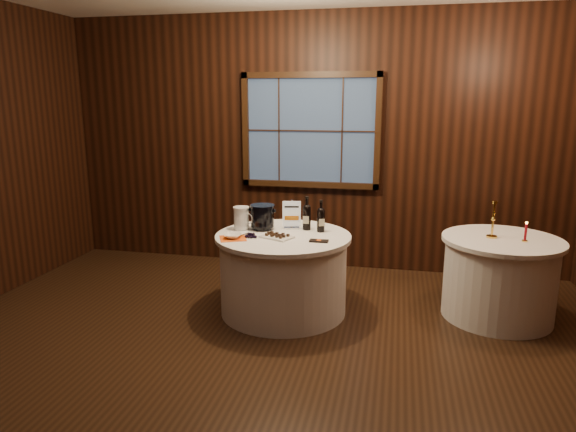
% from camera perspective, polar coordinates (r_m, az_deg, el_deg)
% --- Properties ---
extents(ground, '(6.00, 6.00, 0.00)m').
position_cam_1_polar(ground, '(4.21, -3.61, -15.78)').
color(ground, black).
rests_on(ground, ground).
extents(back_wall, '(6.00, 0.10, 3.00)m').
position_cam_1_polar(back_wall, '(6.14, 2.52, 8.47)').
color(back_wall, black).
rests_on(back_wall, ground).
extents(main_table, '(1.28, 1.28, 0.77)m').
position_cam_1_polar(main_table, '(4.94, -0.53, -6.37)').
color(main_table, white).
rests_on(main_table, ground).
extents(side_table, '(1.08, 1.08, 0.77)m').
position_cam_1_polar(side_table, '(5.21, 22.40, -6.35)').
color(side_table, white).
rests_on(side_table, ground).
extents(sign_stand, '(0.18, 0.11, 0.29)m').
position_cam_1_polar(sign_stand, '(5.03, 0.39, -0.32)').
color(sign_stand, silver).
rests_on(sign_stand, main_table).
extents(port_bottle_left, '(0.08, 0.08, 0.33)m').
position_cam_1_polar(port_bottle_left, '(4.98, 2.10, 0.08)').
color(port_bottle_left, black).
rests_on(port_bottle_left, main_table).
extents(port_bottle_right, '(0.07, 0.09, 0.31)m').
position_cam_1_polar(port_bottle_right, '(4.91, 3.67, -0.23)').
color(port_bottle_right, black).
rests_on(port_bottle_right, main_table).
extents(ice_bucket, '(0.24, 0.24, 0.25)m').
position_cam_1_polar(ice_bucket, '(4.99, -2.87, -0.06)').
color(ice_bucket, black).
rests_on(ice_bucket, main_table).
extents(chocolate_plate, '(0.34, 0.29, 0.04)m').
position_cam_1_polar(chocolate_plate, '(4.72, -1.24, -2.25)').
color(chocolate_plate, white).
rests_on(chocolate_plate, main_table).
extents(chocolate_box, '(0.17, 0.08, 0.01)m').
position_cam_1_polar(chocolate_box, '(4.60, 3.45, -2.78)').
color(chocolate_box, black).
rests_on(chocolate_box, main_table).
extents(grape_bunch, '(0.19, 0.09, 0.04)m').
position_cam_1_polar(grape_bunch, '(4.74, -4.14, -2.16)').
color(grape_bunch, black).
rests_on(grape_bunch, main_table).
extents(glass_pitcher, '(0.21, 0.16, 0.23)m').
position_cam_1_polar(glass_pitcher, '(5.01, -5.19, -0.23)').
color(glass_pitcher, white).
rests_on(glass_pitcher, main_table).
extents(orange_napkin, '(0.31, 0.31, 0.00)m').
position_cam_1_polar(orange_napkin, '(4.73, -6.15, -2.48)').
color(orange_napkin, '#E45313').
rests_on(orange_napkin, main_table).
extents(cracker_bowl, '(0.15, 0.15, 0.04)m').
position_cam_1_polar(cracker_bowl, '(4.72, -6.15, -2.23)').
color(cracker_bowl, white).
rests_on(cracker_bowl, orange_napkin).
extents(brass_candlestick, '(0.10, 0.10, 0.34)m').
position_cam_1_polar(brass_candlestick, '(5.06, 21.79, -0.88)').
color(brass_candlestick, gold).
rests_on(brass_candlestick, side_table).
extents(red_candle, '(0.05, 0.05, 0.18)m').
position_cam_1_polar(red_candle, '(5.05, 24.89, -1.79)').
color(red_candle, gold).
rests_on(red_candle, side_table).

